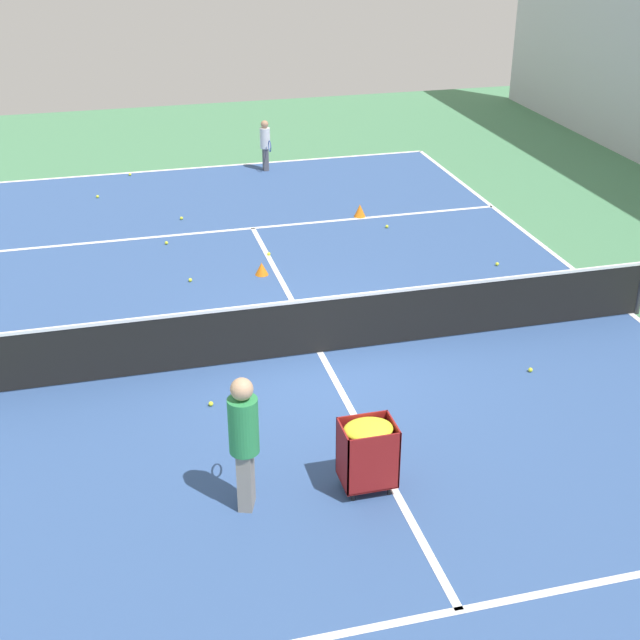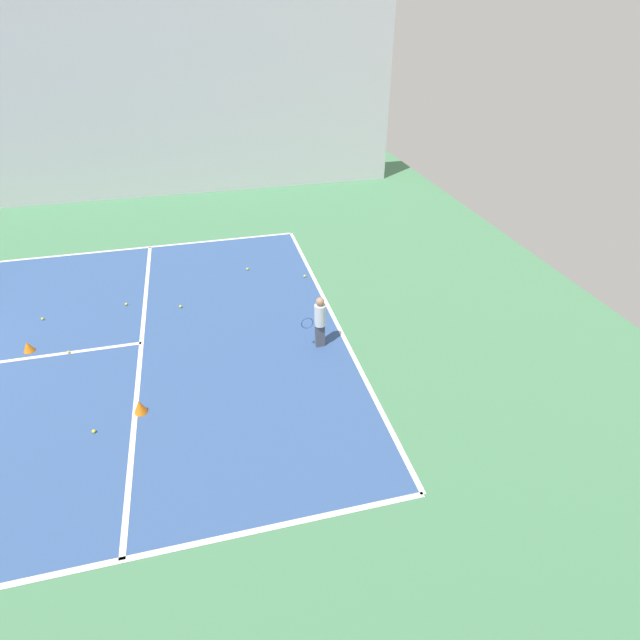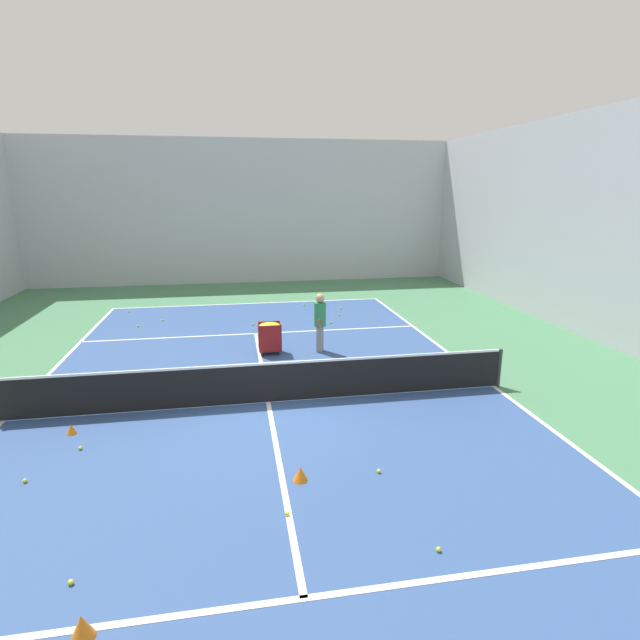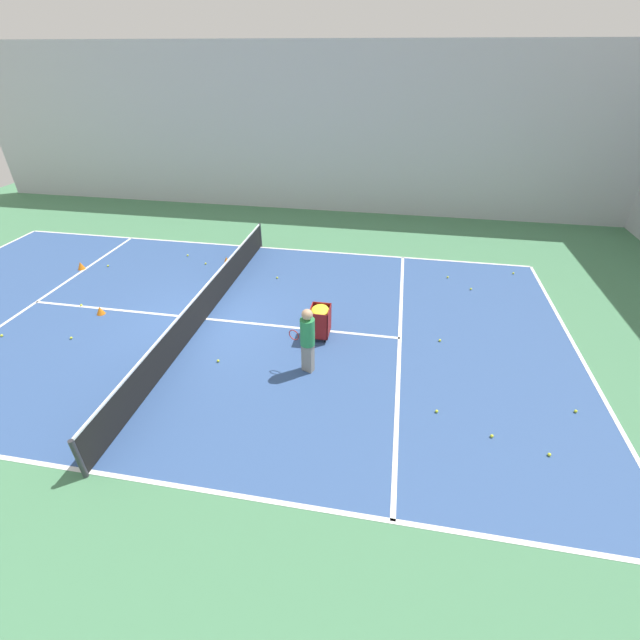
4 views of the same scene
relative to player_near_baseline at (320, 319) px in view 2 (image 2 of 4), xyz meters
name	(u,v)px [view 2 (image 2 of 4)]	position (x,y,z in m)	size (l,w,h in m)	color
line_baseline_near	(334,317)	(1.10, -0.64, -0.73)	(11.02, 0.10, 0.00)	white
line_service_near	(141,343)	(1.10, 4.01, -0.73)	(11.02, 0.10, 0.00)	white
player_near_baseline	(320,319)	(0.00, 0.00, 0.00)	(0.26, 0.58, 1.27)	#4C4C56
training_cone_0	(140,407)	(-1.31, 3.90, -0.59)	(0.26, 0.26, 0.28)	orange
training_cone_2	(28,347)	(1.39, 6.46, -0.61)	(0.25, 0.25, 0.24)	orange
tennis_ball_1	(181,306)	(2.51, 3.10, -0.69)	(0.07, 0.07, 0.07)	yellow
tennis_ball_3	(126,304)	(2.97, 4.48, -0.69)	(0.07, 0.07, 0.07)	yellow
tennis_ball_6	(42,319)	(2.74, 6.45, -0.69)	(0.07, 0.07, 0.07)	yellow
tennis_ball_10	(247,269)	(4.23, 1.15, -0.69)	(0.07, 0.07, 0.07)	yellow
tennis_ball_11	(305,276)	(3.38, -0.40, -0.69)	(0.07, 0.07, 0.07)	yellow
tennis_ball_13	(94,431)	(-1.67, 4.71, -0.69)	(0.07, 0.07, 0.07)	yellow
tennis_ball_15	(69,352)	(1.07, 5.58, -0.69)	(0.07, 0.07, 0.07)	yellow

